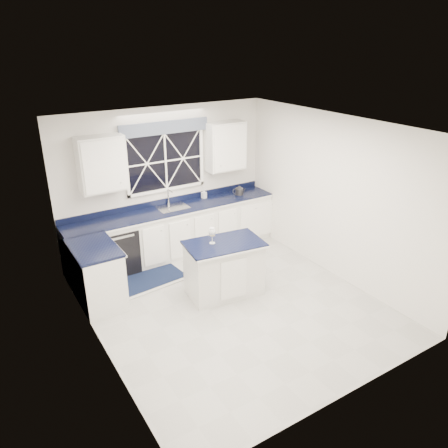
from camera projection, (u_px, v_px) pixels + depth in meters
ground at (232, 304)px, 6.71m from camera, size 4.50×4.50×0.00m
back_wall at (166, 182)px, 7.94m from camera, size 4.00×0.10×2.70m
base_cabinets at (162, 240)px, 7.77m from camera, size 3.99×1.60×0.90m
countertop at (174, 209)px, 7.87m from camera, size 3.98×0.64×0.04m
dishwasher at (118, 249)px, 7.54m from camera, size 0.60×0.58×0.82m
window at (165, 157)px, 7.71m from camera, size 1.65×0.09×1.26m
upper_cabinets at (168, 154)px, 7.59m from camera, size 3.10×0.34×0.90m
faucet at (169, 197)px, 7.95m from camera, size 0.05×0.20×0.30m
island at (224, 268)px, 6.85m from camera, size 1.26×0.85×0.88m
rug at (151, 279)px, 7.38m from camera, size 1.31×0.87×0.02m
kettle at (239, 191)px, 8.50m from camera, size 0.25×0.20×0.18m
wine_glass at (212, 233)px, 6.59m from camera, size 0.11×0.11×0.26m
soap_bottle at (204, 194)px, 8.32m from camera, size 0.10×0.10×0.18m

